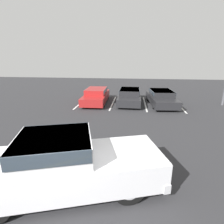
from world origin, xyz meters
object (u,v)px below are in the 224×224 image
Objects in this scene: parked_sedan_b at (130,95)px; parked_sedan_a at (96,95)px; pickup_truck at (67,164)px; parked_sedan_c at (161,97)px.

parked_sedan_a is at bearing -82.88° from parked_sedan_b.
parked_sedan_b is (2.87, 0.32, -0.02)m from parked_sedan_a.
pickup_truck is 11.21m from parked_sedan_c.
pickup_truck reaches higher than parked_sedan_a.
pickup_truck is at bearing -26.49° from parked_sedan_c.
pickup_truck is 1.26× the size of parked_sedan_a.
pickup_truck is at bearing 5.78° from parked_sedan_a.
parked_sedan_a is at bearing -95.05° from parked_sedan_c.
parked_sedan_a is (-1.31, 10.44, -0.22)m from pickup_truck.
pickup_truck is 1.24× the size of parked_sedan_c.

